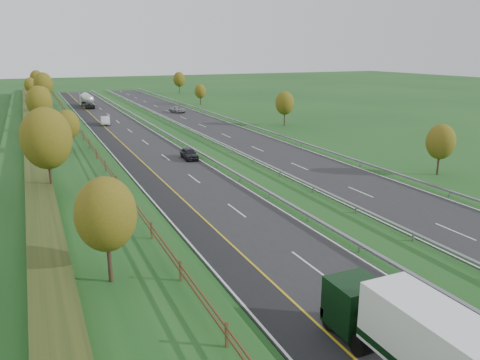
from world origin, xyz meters
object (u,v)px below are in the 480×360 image
object	(u,v)px
car_dark_near	(189,154)
car_oncoming	(177,109)
car_small_far	(88,100)
road_tanker	(87,100)
car_silver_mid	(105,121)

from	to	relation	value
car_dark_near	car_oncoming	world-z (taller)	car_dark_near
car_small_far	car_oncoming	size ratio (longest dim) A/B	0.88
road_tanker	car_oncoming	xyz separation A→B (m)	(17.82, -19.82, -1.12)
car_silver_mid	road_tanker	bearing A→B (deg)	97.10
car_silver_mid	car_oncoming	size ratio (longest dim) A/B	0.95
car_small_far	car_silver_mid	bearing A→B (deg)	-100.08
car_small_far	road_tanker	bearing A→B (deg)	-105.74
car_silver_mid	car_small_far	distance (m)	42.24
road_tanker	car_dark_near	size ratio (longest dim) A/B	2.59
road_tanker	car_small_far	size ratio (longest dim) A/B	2.52
road_tanker	car_silver_mid	bearing A→B (deg)	-90.78
car_oncoming	car_dark_near	bearing A→B (deg)	67.65
car_oncoming	car_small_far	bearing A→B (deg)	-68.76
car_silver_mid	car_oncoming	world-z (taller)	car_silver_mid
car_silver_mid	car_small_far	size ratio (longest dim) A/B	1.08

